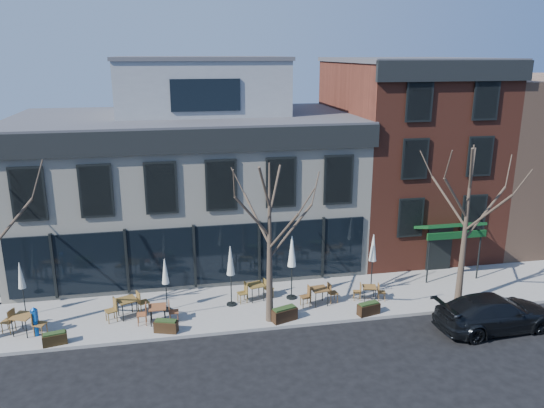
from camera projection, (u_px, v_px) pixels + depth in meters
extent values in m
plane|color=black|center=(196.00, 291.00, 26.40)|extent=(120.00, 120.00, 0.00)
cube|color=gray|center=(268.00, 303.00, 24.95)|extent=(33.50, 4.70, 0.15)
cube|color=silver|center=(188.00, 189.00, 30.02)|extent=(18.00, 10.00, 8.00)
cube|color=#47474C|center=(185.00, 117.00, 28.91)|extent=(18.30, 10.30, 0.30)
cube|color=black|center=(190.00, 141.00, 24.21)|extent=(18.30, 0.25, 1.10)
cube|color=black|center=(7.00, 131.00, 27.36)|extent=(0.25, 10.30, 1.10)
cube|color=black|center=(194.00, 256.00, 25.82)|extent=(17.20, 0.12, 3.00)
cube|color=black|center=(18.00, 240.00, 27.98)|extent=(0.12, 7.50, 3.00)
cube|color=gray|center=(201.00, 87.00, 29.61)|extent=(9.00, 6.50, 3.00)
cube|color=brown|center=(404.00, 155.00, 32.00)|extent=(8.00, 10.00, 11.00)
cube|color=#47474C|center=(411.00, 60.00, 30.48)|extent=(8.20, 10.20, 0.25)
cube|color=black|center=(456.00, 71.00, 25.77)|extent=(8.20, 0.25, 1.00)
cube|color=#0D3916|center=(449.00, 226.00, 27.20)|extent=(3.20, 1.66, 0.67)
cube|color=black|center=(439.00, 250.00, 28.41)|extent=(1.40, 0.10, 2.50)
cube|color=#8C664C|center=(539.00, 154.00, 34.93)|extent=(12.00, 12.00, 10.00)
cylinder|color=#382B21|center=(6.00, 231.00, 20.90)|extent=(2.23, 0.50, 2.48)
cone|color=#382B21|center=(270.00, 245.00, 22.27)|extent=(0.34, 0.34, 7.04)
cylinder|color=#382B21|center=(291.00, 231.00, 22.46)|extent=(2.00, 0.46, 2.21)
cylinder|color=#382B21|center=(257.00, 219.00, 22.75)|extent=(0.93, 1.84, 1.91)
cylinder|color=#382B21|center=(253.00, 217.00, 21.49)|extent=(1.61, 0.68, 1.97)
cylinder|color=#382B21|center=(283.00, 232.00, 21.30)|extent=(0.93, 1.83, 2.03)
cone|color=#382B21|center=(465.00, 227.00, 23.86)|extent=(0.34, 0.34, 7.48)
cylinder|color=#382B21|center=(485.00, 213.00, 24.07)|extent=(2.12, 0.48, 2.35)
cylinder|color=#382B21|center=(448.00, 201.00, 24.38)|extent=(0.98, 1.94, 2.03)
cylinder|color=#382B21|center=(456.00, 198.00, 23.04)|extent=(1.71, 0.71, 2.09)
cylinder|color=#382B21|center=(488.00, 213.00, 22.84)|extent=(0.98, 1.94, 2.16)
imported|color=black|center=(494.00, 313.00, 22.61)|extent=(5.36, 2.46, 1.52)
cylinder|color=#0B4094|center=(36.00, 328.00, 21.88)|extent=(0.20, 0.20, 0.70)
cube|color=#0B4094|center=(34.00, 315.00, 21.72)|extent=(0.26, 0.24, 0.50)
cone|color=#0B4094|center=(33.00, 308.00, 21.63)|extent=(0.26, 0.26, 0.12)
cube|color=brown|center=(23.00, 316.00, 21.91)|extent=(1.01, 1.01, 0.04)
cylinder|color=black|center=(12.00, 328.00, 21.78)|extent=(0.04, 0.04, 0.81)
cylinder|color=black|center=(26.00, 329.00, 21.67)|extent=(0.04, 0.04, 0.81)
cylinder|color=black|center=(22.00, 321.00, 22.37)|extent=(0.04, 0.04, 0.81)
cylinder|color=black|center=(35.00, 322.00, 22.27)|extent=(0.04, 0.04, 0.81)
cube|color=brown|center=(127.00, 300.00, 23.32)|extent=(1.04, 1.04, 0.05)
cylinder|color=black|center=(123.00, 313.00, 23.02)|extent=(0.05, 0.05, 0.81)
cylinder|color=black|center=(137.00, 309.00, 23.36)|extent=(0.05, 0.05, 0.81)
cylinder|color=black|center=(118.00, 308.00, 23.52)|extent=(0.05, 0.05, 0.81)
cylinder|color=black|center=(132.00, 304.00, 23.86)|extent=(0.05, 0.05, 0.81)
cube|color=brown|center=(157.00, 307.00, 22.80)|extent=(0.73, 0.73, 0.04)
cylinder|color=black|center=(151.00, 319.00, 22.58)|extent=(0.04, 0.04, 0.75)
cylinder|color=black|center=(165.00, 318.00, 22.68)|extent=(0.04, 0.04, 0.75)
cylinder|color=black|center=(151.00, 312.00, 23.13)|extent=(0.04, 0.04, 0.75)
cylinder|color=black|center=(165.00, 311.00, 23.23)|extent=(0.04, 0.04, 0.75)
cube|color=brown|center=(256.00, 285.00, 24.97)|extent=(0.88, 0.88, 0.04)
cylinder|color=black|center=(252.00, 296.00, 24.71)|extent=(0.04, 0.04, 0.75)
cylinder|color=black|center=(264.00, 294.00, 24.94)|extent=(0.04, 0.04, 0.75)
cylinder|color=black|center=(248.00, 291.00, 25.22)|extent=(0.04, 0.04, 0.75)
cylinder|color=black|center=(259.00, 289.00, 25.45)|extent=(0.04, 0.04, 0.75)
cube|color=brown|center=(319.00, 289.00, 24.50)|extent=(0.83, 0.83, 0.04)
cylinder|color=black|center=(316.00, 300.00, 24.25)|extent=(0.04, 0.04, 0.77)
cylinder|color=black|center=(328.00, 299.00, 24.43)|extent=(0.04, 0.04, 0.77)
cylinder|color=black|center=(311.00, 295.00, 24.79)|extent=(0.04, 0.04, 0.77)
cylinder|color=black|center=(323.00, 293.00, 24.97)|extent=(0.04, 0.04, 0.77)
cube|color=brown|center=(370.00, 287.00, 24.99)|extent=(0.75, 0.75, 0.04)
cylinder|color=black|center=(365.00, 296.00, 24.85)|extent=(0.04, 0.04, 0.64)
cylinder|color=black|center=(375.00, 296.00, 24.83)|extent=(0.04, 0.04, 0.64)
cylinder|color=black|center=(363.00, 291.00, 25.33)|extent=(0.04, 0.04, 0.64)
cylinder|color=black|center=(374.00, 291.00, 25.31)|extent=(0.04, 0.04, 0.64)
cylinder|color=black|center=(26.00, 314.00, 23.68)|extent=(0.40, 0.40, 0.05)
cylinder|color=black|center=(23.00, 294.00, 23.41)|extent=(0.05, 0.05, 2.01)
cone|color=#B7BCAF|center=(21.00, 275.00, 23.16)|extent=(0.33, 0.33, 1.19)
cylinder|color=black|center=(167.00, 309.00, 24.16)|extent=(0.40, 0.40, 0.05)
cylinder|color=black|center=(166.00, 290.00, 23.89)|extent=(0.05, 0.05, 1.99)
cone|color=silver|center=(165.00, 271.00, 23.64)|extent=(0.33, 0.33, 1.18)
cylinder|color=black|center=(232.00, 304.00, 24.65)|extent=(0.46, 0.46, 0.06)
cylinder|color=black|center=(231.00, 282.00, 24.34)|extent=(0.05, 0.05, 2.32)
cone|color=#B9BEB1|center=(230.00, 260.00, 24.05)|extent=(0.38, 0.38, 1.37)
cylinder|color=black|center=(291.00, 297.00, 25.34)|extent=(0.50, 0.50, 0.07)
cylinder|color=black|center=(292.00, 274.00, 25.00)|extent=(0.06, 0.06, 2.50)
cone|color=silver|center=(292.00, 251.00, 24.69)|extent=(0.41, 0.41, 1.48)
cylinder|color=black|center=(371.00, 288.00, 26.33)|extent=(0.46, 0.46, 0.06)
cylinder|color=black|center=(372.00, 267.00, 26.02)|extent=(0.05, 0.05, 2.28)
cone|color=silver|center=(373.00, 248.00, 25.74)|extent=(0.37, 0.37, 1.35)
cube|color=#302310|center=(55.00, 339.00, 21.26)|extent=(0.99, 0.56, 0.47)
cube|color=#1E3314|center=(54.00, 333.00, 21.19)|extent=(0.88, 0.46, 0.07)
cube|color=#322010|center=(166.00, 326.00, 22.21)|extent=(1.05, 0.67, 0.49)
cube|color=#1E3314|center=(166.00, 321.00, 22.14)|extent=(0.93, 0.57, 0.08)
cube|color=black|center=(284.00, 315.00, 23.14)|extent=(1.20, 0.79, 0.56)
cube|color=#1E3314|center=(284.00, 308.00, 23.06)|extent=(1.07, 0.66, 0.09)
cube|color=black|center=(369.00, 309.00, 23.70)|extent=(1.08, 0.63, 0.50)
cube|color=#1E3314|center=(369.00, 304.00, 23.63)|extent=(0.96, 0.53, 0.08)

